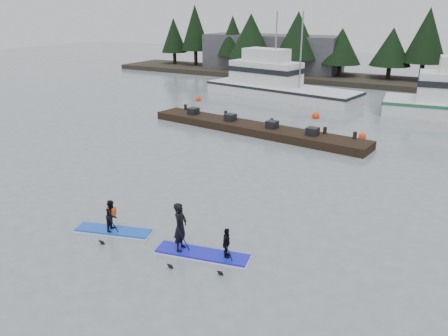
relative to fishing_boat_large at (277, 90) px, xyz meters
The scene contains 11 objects.
ground 29.96m from the fishing_boat_large, 76.49° to the right, with size 160.00×160.00×0.00m, color slate.
far_shore 14.66m from the fishing_boat_large, 61.48° to the left, with size 70.00×8.00×0.60m, color #2D281E.
treeline 14.67m from the fishing_boat_large, 61.48° to the left, with size 60.00×4.00×8.00m, color black, non-canonical shape.
waterfront_building 16.54m from the fishing_boat_large, 115.21° to the left, with size 18.00×6.00×5.00m, color #4C4C51.
fishing_boat_large is the anchor object (origin of this frame).
floating_dock 13.63m from the fishing_boat_large, 74.01° to the right, with size 16.59×2.21×0.55m, color black.
buoy_d 15.36m from the fishing_boat_large, 45.18° to the right, with size 0.50×0.50×0.50m, color #F6360C.
buoy_a 7.94m from the fishing_boat_large, 135.85° to the right, with size 0.53×0.53×0.53m, color #F6360C.
buoy_b 9.25m from the fishing_boat_large, 47.48° to the right, with size 0.62×0.62×0.62m, color #F6360C.
paddleboard_solo 29.46m from the fishing_boat_large, 79.61° to the right, with size 3.04×1.54×1.82m.
paddleboard_duo 30.18m from the fishing_boat_large, 72.59° to the right, with size 3.43×1.54×2.44m.
Camera 1 is at (9.51, -10.97, 8.21)m, focal length 35.00 mm.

